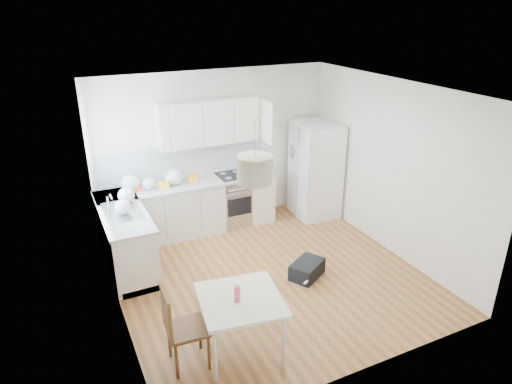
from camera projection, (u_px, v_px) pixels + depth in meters
floor at (269, 275)px, 6.71m from camera, size 4.20×4.20×0.00m
ceiling at (271, 90)px, 5.66m from camera, size 4.20×4.20×0.00m
wall_back at (215, 149)px, 7.93m from camera, size 4.20×0.00×4.20m
wall_left at (110, 220)px, 5.35m from camera, size 0.00×4.20×4.20m
wall_right at (391, 168)px, 7.02m from camera, size 0.00×4.20×4.20m
window_glassblock at (94, 159)px, 6.15m from camera, size 0.02×1.00×1.00m
cabinets_back at (190, 209)px, 7.79m from camera, size 3.00×0.60×0.88m
cabinets_left at (125, 239)px, 6.82m from camera, size 0.60×1.80×0.88m
counter_back at (188, 184)px, 7.61m from camera, size 3.02×0.64×0.04m
counter_left at (122, 211)px, 6.64m from camera, size 0.64×1.82×0.04m
backsplash_back at (182, 161)px, 7.74m from camera, size 3.00×0.01×0.58m
backsplash_left at (98, 195)px, 6.40m from camera, size 0.01×1.80×0.58m
upper_cabinets at (208, 122)px, 7.53m from camera, size 1.70×0.32×0.75m
range_oven at (233, 201)px, 8.11m from camera, size 0.50×0.61×0.88m
sink at (122, 211)px, 6.59m from camera, size 0.50×0.80×0.16m
refrigerator at (316, 170)px, 8.34m from camera, size 0.91×0.94×1.74m
dining_table at (241, 304)px, 5.05m from camera, size 1.02×1.02×0.71m
dining_chair at (187, 327)px, 4.90m from camera, size 0.44×0.44×0.99m
drink_bottle at (237, 292)px, 4.92m from camera, size 0.07×0.07×0.23m
gym_bag at (307, 269)px, 6.63m from camera, size 0.62×0.55×0.24m
pendant_lamp at (255, 169)px, 4.53m from camera, size 0.41×0.41×0.28m
grocery_bag_a at (130, 183)px, 7.23m from camera, size 0.30×0.25×0.27m
grocery_bag_b at (149, 184)px, 7.30m from camera, size 0.21×0.18×0.19m
grocery_bag_c at (174, 177)px, 7.49m from camera, size 0.30×0.25×0.27m
grocery_bag_d at (126, 195)px, 6.84m from camera, size 0.25×0.21×0.23m
grocery_bag_e at (123, 207)px, 6.46m from camera, size 0.24×0.20×0.21m
snack_orange at (192, 178)px, 7.64m from camera, size 0.19×0.14×0.12m
snack_yellow at (164, 185)px, 7.37m from camera, size 0.18×0.14×0.11m
snack_red at (136, 188)px, 7.26m from camera, size 0.16×0.10×0.11m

